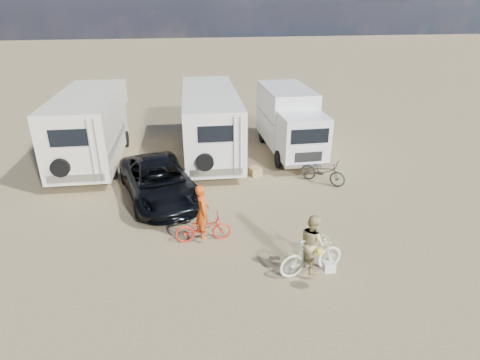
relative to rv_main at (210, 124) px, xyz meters
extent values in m
plane|color=#948058|center=(-0.17, -7.08, -1.51)|extent=(140.00, 140.00, 0.00)
imported|color=black|center=(-2.33, -4.25, -0.82)|extent=(3.46, 5.40, 1.39)
imported|color=red|center=(-0.93, -7.42, -1.06)|extent=(1.71, 0.60, 0.89)
imported|color=silver|center=(1.81, -9.48, -0.95)|extent=(1.93, 0.85, 1.12)
imported|color=#C74811|center=(-0.93, -7.42, -0.66)|extent=(0.41, 0.63, 1.71)
imported|color=tan|center=(1.81, -9.48, -0.70)|extent=(0.74, 0.88, 1.62)
imported|color=#272927|center=(4.14, -3.94, -1.01)|extent=(1.84, 1.80, 1.00)
cube|color=#225A81|center=(-2.55, -5.21, -1.31)|extent=(0.62, 0.54, 0.41)
cube|color=olive|center=(1.59, -2.76, -1.33)|extent=(0.57, 0.57, 0.36)
camera|label=1|loc=(-1.48, -17.88, 5.31)|focal=29.75mm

